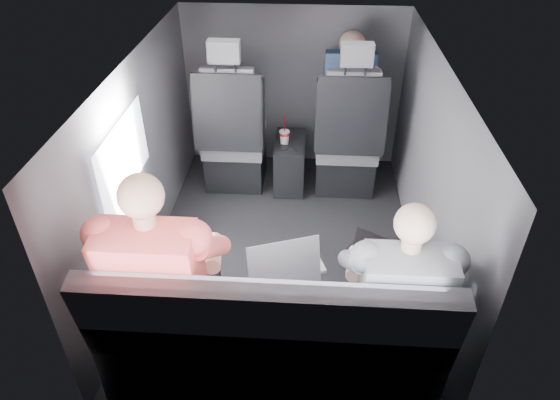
# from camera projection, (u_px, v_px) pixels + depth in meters

# --- Properties ---
(floor) EXTENTS (2.60, 2.60, 0.00)m
(floor) POSITION_uv_depth(u_px,v_px,m) (283.00, 251.00, 3.51)
(floor) COLOR black
(floor) RESTS_ON ground
(ceiling) EXTENTS (2.60, 2.60, 0.00)m
(ceiling) POSITION_uv_depth(u_px,v_px,m) (284.00, 64.00, 2.73)
(ceiling) COLOR #B2B2AD
(ceiling) RESTS_ON panel_back
(panel_left) EXTENTS (0.02, 2.60, 1.35)m
(panel_left) POSITION_uv_depth(u_px,v_px,m) (143.00, 164.00, 3.17)
(panel_left) COLOR #56565B
(panel_left) RESTS_ON floor
(panel_right) EXTENTS (0.02, 2.60, 1.35)m
(panel_right) POSITION_uv_depth(u_px,v_px,m) (430.00, 174.00, 3.07)
(panel_right) COLOR #56565B
(panel_right) RESTS_ON floor
(panel_front) EXTENTS (1.80, 0.02, 1.35)m
(panel_front) POSITION_uv_depth(u_px,v_px,m) (293.00, 88.00, 4.18)
(panel_front) COLOR #56565B
(panel_front) RESTS_ON floor
(panel_back) EXTENTS (1.80, 0.02, 1.35)m
(panel_back) POSITION_uv_depth(u_px,v_px,m) (265.00, 333.00, 2.06)
(panel_back) COLOR #56565B
(panel_back) RESTS_ON floor
(side_window) EXTENTS (0.02, 0.75, 0.42)m
(side_window) POSITION_uv_depth(u_px,v_px,m) (124.00, 157.00, 2.79)
(side_window) COLOR white
(side_window) RESTS_ON panel_left
(seatbelt) EXTENTS (0.35, 0.11, 0.59)m
(seatbelt) POSITION_uv_depth(u_px,v_px,m) (352.00, 107.00, 3.57)
(seatbelt) COLOR black
(seatbelt) RESTS_ON front_seat_right
(front_seat_left) EXTENTS (0.52, 0.58, 1.26)m
(front_seat_left) POSITION_uv_depth(u_px,v_px,m) (234.00, 142.00, 3.99)
(front_seat_left) COLOR black
(front_seat_left) RESTS_ON floor
(front_seat_right) EXTENTS (0.52, 0.58, 1.26)m
(front_seat_right) POSITION_uv_depth(u_px,v_px,m) (347.00, 145.00, 3.94)
(front_seat_right) COLOR black
(front_seat_right) RESTS_ON floor
(center_console) EXTENTS (0.24, 0.48, 0.41)m
(center_console) POSITION_uv_depth(u_px,v_px,m) (290.00, 162.00, 4.11)
(center_console) COLOR black
(center_console) RESTS_ON floor
(rear_bench) EXTENTS (1.60, 0.57, 0.92)m
(rear_bench) POSITION_uv_depth(u_px,v_px,m) (271.00, 344.00, 2.46)
(rear_bench) COLOR #57575B
(rear_bench) RESTS_ON floor
(soda_cup) EXTENTS (0.08, 0.08, 0.25)m
(soda_cup) POSITION_uv_depth(u_px,v_px,m) (284.00, 137.00, 3.92)
(soda_cup) COLOR white
(soda_cup) RESTS_ON center_console
(laptop_white) EXTENTS (0.34, 0.32, 0.25)m
(laptop_white) POSITION_uv_depth(u_px,v_px,m) (170.00, 255.00, 2.52)
(laptop_white) COLOR white
(laptop_white) RESTS_ON passenger_rear_left
(laptop_silver) EXTENTS (0.41, 0.42, 0.25)m
(laptop_silver) POSITION_uv_depth(u_px,v_px,m) (286.00, 263.00, 2.47)
(laptop_silver) COLOR silver
(laptop_silver) RESTS_ON rear_bench
(laptop_black) EXTENTS (0.39, 0.43, 0.23)m
(laptop_black) POSITION_uv_depth(u_px,v_px,m) (379.00, 258.00, 2.50)
(laptop_black) COLOR black
(laptop_black) RESTS_ON passenger_rear_right
(passenger_rear_left) EXTENTS (0.54, 0.65, 1.28)m
(passenger_rear_left) POSITION_uv_depth(u_px,v_px,m) (165.00, 276.00, 2.37)
(passenger_rear_left) COLOR #343338
(passenger_rear_left) RESTS_ON rear_bench
(passenger_rear_right) EXTENTS (0.48, 0.60, 1.18)m
(passenger_rear_right) POSITION_uv_depth(u_px,v_px,m) (395.00, 292.00, 2.33)
(passenger_rear_right) COLOR #30496B
(passenger_rear_right) RESTS_ON rear_bench
(passenger_front_right) EXTENTS (0.39, 0.39, 0.79)m
(passenger_front_right) POSITION_uv_depth(u_px,v_px,m) (348.00, 91.00, 3.95)
(passenger_front_right) COLOR #30496B
(passenger_front_right) RESTS_ON front_seat_right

